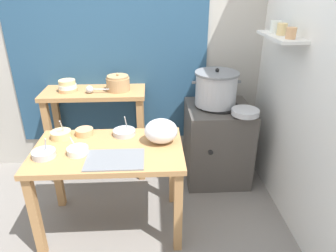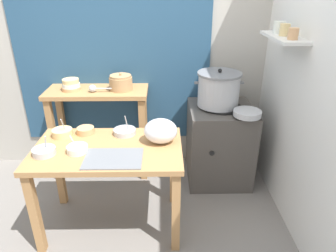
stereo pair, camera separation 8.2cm
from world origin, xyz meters
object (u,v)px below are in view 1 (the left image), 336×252
(stove_block, at_px, (217,142))
(prep_bowl_0, at_px, (124,132))
(back_shelf_table, at_px, (96,112))
(prep_bowl_2, at_px, (61,134))
(plastic_bag, at_px, (161,131))
(wide_pan, at_px, (245,112))
(ladle, at_px, (91,89))
(steamer_pot, at_px, (216,88))
(prep_bowl_1, at_px, (44,153))
(prep_table, at_px, (109,161))
(prep_bowl_3, at_px, (84,132))
(serving_tray, at_px, (115,160))
(prep_bowl_4, at_px, (78,150))
(bowl_stack_enamel, at_px, (68,86))
(clay_pot, at_px, (118,83))

(stove_block, distance_m, prep_bowl_0, 1.03)
(back_shelf_table, bearing_deg, prep_bowl_2, -105.43)
(plastic_bag, xyz_separation_m, wide_pan, (0.75, 0.36, -0.01))
(ladle, bearing_deg, prep_bowl_0, -57.38)
(steamer_pot, relative_size, prep_bowl_1, 2.78)
(steamer_pot, bearing_deg, prep_bowl_2, -159.06)
(ladle, distance_m, prep_bowl_1, 0.88)
(prep_table, relative_size, wide_pan, 4.56)
(prep_bowl_3, bearing_deg, serving_tray, -55.24)
(prep_bowl_4, bearing_deg, steamer_pot, 33.85)
(prep_table, height_order, prep_bowl_3, prep_bowl_3)
(bowl_stack_enamel, xyz_separation_m, prep_bowl_3, (0.24, -0.56, -0.20))
(ladle, bearing_deg, steamer_pot, -2.24)
(serving_tray, bearing_deg, steamer_pot, 45.12)
(wide_pan, bearing_deg, bowl_stack_enamel, 167.28)
(serving_tray, bearing_deg, prep_bowl_0, 84.71)
(ladle, relative_size, prep_bowl_1, 1.85)
(back_shelf_table, relative_size, prep_bowl_4, 6.43)
(serving_tray, xyz_separation_m, prep_bowl_0, (0.04, 0.39, 0.02))
(serving_tray, distance_m, wide_pan, 1.23)
(clay_pot, bearing_deg, serving_tray, -86.99)
(wide_pan, bearing_deg, steamer_pot, 130.01)
(prep_bowl_1, relative_size, prep_bowl_4, 1.09)
(plastic_bag, height_order, prep_bowl_1, plastic_bag)
(ladle, distance_m, prep_bowl_0, 0.64)
(bowl_stack_enamel, distance_m, serving_tray, 1.12)
(stove_block, relative_size, steamer_pot, 1.73)
(back_shelf_table, xyz_separation_m, prep_bowl_4, (0.01, -0.87, 0.07))
(steamer_pot, relative_size, prep_bowl_0, 2.53)
(prep_bowl_3, bearing_deg, prep_bowl_2, -165.23)
(serving_tray, bearing_deg, prep_bowl_2, 141.60)
(prep_bowl_2, relative_size, prep_bowl_3, 1.21)
(prep_table, bearing_deg, ladle, 107.01)
(steamer_pot, height_order, prep_bowl_2, steamer_pot)
(clay_pot, distance_m, prep_bowl_1, 1.03)
(prep_bowl_0, xyz_separation_m, prep_bowl_1, (-0.54, -0.32, 0.00))
(wide_pan, bearing_deg, prep_bowl_3, -171.64)
(clay_pot, relative_size, prep_bowl_0, 1.22)
(wide_pan, xyz_separation_m, prep_bowl_1, (-1.57, -0.53, -0.06))
(bowl_stack_enamel, bearing_deg, prep_bowl_0, -45.93)
(prep_bowl_1, xyz_separation_m, prep_bowl_3, (0.22, 0.33, 0.00))
(prep_bowl_4, bearing_deg, wide_pan, 20.41)
(ladle, relative_size, prep_bowl_0, 1.69)
(stove_block, bearing_deg, bowl_stack_enamel, 175.05)
(bowl_stack_enamel, bearing_deg, prep_bowl_3, -66.93)
(steamer_pot, relative_size, prep_bowl_2, 2.69)
(plastic_bag, height_order, prep_bowl_2, plastic_bag)
(ladle, relative_size, prep_bowl_2, 1.79)
(ladle, distance_m, serving_tray, 0.97)
(wide_pan, relative_size, prep_bowl_2, 1.44)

